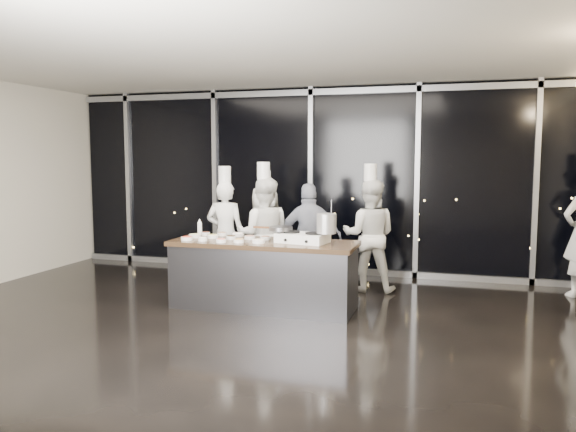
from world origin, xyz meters
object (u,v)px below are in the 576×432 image
Objects in this scene: stove at (303,238)px; chef_center at (264,234)px; chef_left at (265,235)px; guest at (310,238)px; frying_pan at (280,228)px; chef_far_left at (225,233)px; demo_counter at (264,274)px; chef_right at (369,235)px; stock_pot at (326,224)px.

chef_center is (-0.83, 0.86, -0.10)m from stove.
chef_left reaches higher than guest.
chef_far_left is (-1.19, 0.94, -0.23)m from frying_pan.
stove is at bearing 120.80° from chef_center.
stove is at bearing 141.12° from chef_far_left.
chef_far_left is at bearing 133.88° from demo_counter.
chef_right is at bearing 73.46° from stove.
demo_counter is 1.41m from chef_left.
frying_pan is at bearing 140.83° from chef_left.
chef_far_left is at bearing 156.50° from stove.
demo_counter is 1.29× the size of chef_right.
stove is 1.80m from chef_far_left.
chef_center is (0.12, -0.41, 0.07)m from chef_left.
chef_far_left reaches higher than guest.
chef_far_left is (-1.83, 1.04, -0.32)m from stock_pot.
frying_pan reaches higher than stove.
chef_center reaches higher than chef_right.
chef_right reaches higher than chef_left.
frying_pan is 0.99m from chef_center.
stove is 1.51m from chef_right.
frying_pan is 1.65m from chef_right.
chef_left is 0.84m from guest.
chef_right reaches higher than demo_counter.
chef_left reaches higher than frying_pan.
chef_far_left is (-0.98, 1.02, 0.39)m from demo_counter.
frying_pan is (0.21, 0.07, 0.61)m from demo_counter.
frying_pan is at bearing 61.34° from guest.
frying_pan is at bearing 135.94° from chef_far_left.
stove is (0.53, 0.03, 0.51)m from demo_counter.
demo_counter is 1.37× the size of chef_left.
stock_pot is at bearing 128.62° from chef_center.
chef_left is (-0.43, 1.30, 0.34)m from demo_counter.
frying_pan is 0.30× the size of chef_far_left.
chef_right is at bearing -176.10° from chef_far_left.
chef_far_left is 0.97× the size of chef_center.
chef_left is (0.55, 0.28, -0.04)m from chef_far_left.
demo_counter is 0.65m from frying_pan.
chef_left is 0.94× the size of chef_right.
stove reaches higher than demo_counter.
chef_center is (0.67, -0.12, 0.02)m from chef_far_left.
guest is at bearing 19.23° from chef_right.
frying_pan is 2.24× the size of stock_pot.
stove is 1.60m from chef_left.
stock_pot is at bearing 144.88° from chef_far_left.
frying_pan is 0.35× the size of guest.
demo_counter is at bearing -151.00° from frying_pan.
frying_pan is 1.41m from chef_left.
frying_pan reaches higher than demo_counter.
chef_center is 1.19× the size of guest.
guest is at bearing 70.36° from demo_counter.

